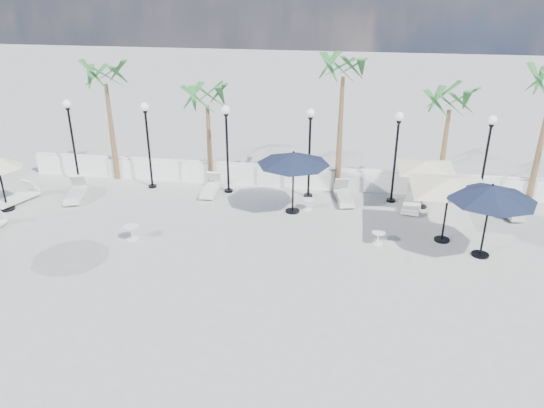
# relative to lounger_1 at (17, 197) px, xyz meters

# --- Properties ---
(ground) EXTENTS (100.00, 100.00, 0.00)m
(ground) POSITION_rel_lounger_1_xyz_m (11.99, -4.05, -0.24)
(ground) COLOR gray
(ground) RESTS_ON ground
(balustrade) EXTENTS (26.00, 0.30, 1.01)m
(balustrade) POSITION_rel_lounger_1_xyz_m (11.99, 3.45, 0.23)
(balustrade) COLOR white
(balustrade) RESTS_ON ground
(lamppost_0) EXTENTS (0.36, 0.36, 3.84)m
(lamppost_0) POSITION_rel_lounger_1_xyz_m (1.49, 2.45, 2.25)
(lamppost_0) COLOR black
(lamppost_0) RESTS_ON ground
(lamppost_1) EXTENTS (0.36, 0.36, 3.84)m
(lamppost_1) POSITION_rel_lounger_1_xyz_m (4.99, 2.45, 2.25)
(lamppost_1) COLOR black
(lamppost_1) RESTS_ON ground
(lamppost_2) EXTENTS (0.36, 0.36, 3.84)m
(lamppost_2) POSITION_rel_lounger_1_xyz_m (8.49, 2.45, 2.25)
(lamppost_2) COLOR black
(lamppost_2) RESTS_ON ground
(lamppost_3) EXTENTS (0.36, 0.36, 3.84)m
(lamppost_3) POSITION_rel_lounger_1_xyz_m (11.99, 2.45, 2.25)
(lamppost_3) COLOR black
(lamppost_3) RESTS_ON ground
(lamppost_4) EXTENTS (0.36, 0.36, 3.84)m
(lamppost_4) POSITION_rel_lounger_1_xyz_m (15.49, 2.45, 2.25)
(lamppost_4) COLOR black
(lamppost_4) RESTS_ON ground
(lamppost_5) EXTENTS (0.36, 0.36, 3.84)m
(lamppost_5) POSITION_rel_lounger_1_xyz_m (18.99, 2.45, 2.25)
(lamppost_5) COLOR black
(lamppost_5) RESTS_ON ground
(palm_0) EXTENTS (2.60, 2.60, 5.50)m
(palm_0) POSITION_rel_lounger_1_xyz_m (2.99, 3.25, 4.29)
(palm_0) COLOR brown
(palm_0) RESTS_ON ground
(palm_1) EXTENTS (2.60, 2.60, 4.70)m
(palm_1) POSITION_rel_lounger_1_xyz_m (7.49, 3.25, 3.51)
(palm_1) COLOR brown
(palm_1) RESTS_ON ground
(palm_2) EXTENTS (2.60, 2.60, 6.10)m
(palm_2) POSITION_rel_lounger_1_xyz_m (13.19, 3.25, 4.88)
(palm_2) COLOR brown
(palm_2) RESTS_ON ground
(palm_3) EXTENTS (2.60, 2.60, 4.90)m
(palm_3) POSITION_rel_lounger_1_xyz_m (17.49, 3.25, 3.71)
(palm_3) COLOR brown
(palm_3) RESTS_ON ground
(lounger_1) EXTENTS (1.22, 2.00, 0.71)m
(lounger_1) POSITION_rel_lounger_1_xyz_m (0.00, 0.00, 0.00)
(lounger_1) COLOR silver
(lounger_1) RESTS_ON ground
(lounger_2) EXTENTS (1.14, 2.06, 0.74)m
(lounger_2) POSITION_rel_lounger_1_xyz_m (2.22, 0.75, 0.01)
(lounger_2) COLOR silver
(lounger_2) RESTS_ON ground
(lounger_3) EXTENTS (0.65, 1.87, 0.70)m
(lounger_3) POSITION_rel_lounger_1_xyz_m (7.76, 2.18, -0.01)
(lounger_3) COLOR silver
(lounger_3) RESTS_ON ground
(lounger_4) EXTENTS (1.10, 2.23, 0.80)m
(lounger_4) POSITION_rel_lounger_1_xyz_m (16.32, 1.96, 0.03)
(lounger_4) COLOR silver
(lounger_4) RESTS_ON ground
(lounger_5) EXTENTS (0.75, 1.68, 0.61)m
(lounger_5) POSITION_rel_lounger_1_xyz_m (20.09, 1.76, -0.04)
(lounger_5) COLOR silver
(lounger_5) RESTS_ON ground
(lounger_6) EXTENTS (0.98, 1.99, 0.71)m
(lounger_6) POSITION_rel_lounger_1_xyz_m (13.52, 2.18, -0.00)
(lounger_6) COLOR silver
(lounger_6) RESTS_ON ground
(lounger_7) EXTENTS (1.18, 2.03, 0.73)m
(lounger_7) POSITION_rel_lounger_1_xyz_m (20.18, 2.18, 0.00)
(lounger_7) COLOR silver
(lounger_7) RESTS_ON ground
(side_table_0) EXTENTS (0.55, 0.55, 0.53)m
(side_table_0) POSITION_rel_lounger_1_xyz_m (6.05, -2.43, 0.08)
(side_table_0) COLOR silver
(side_table_0) RESTS_ON ground
(side_table_1) EXTENTS (0.47, 0.47, 0.45)m
(side_table_1) POSITION_rel_lounger_1_xyz_m (12.10, 1.11, 0.03)
(side_table_1) COLOR silver
(side_table_1) RESTS_ON ground
(side_table_2) EXTENTS (0.47, 0.47, 0.46)m
(side_table_2) POSITION_rel_lounger_1_xyz_m (14.83, -1.43, 0.04)
(side_table_2) COLOR silver
(side_table_2) RESTS_ON ground
(parasol_navy_mid) EXTENTS (2.87, 2.87, 2.57)m
(parasol_navy_mid) POSITION_rel_lounger_1_xyz_m (11.51, 0.81, 2.02)
(parasol_navy_mid) COLOR black
(parasol_navy_mid) RESTS_ON ground
(parasol_navy_right) EXTENTS (2.96, 2.96, 2.65)m
(parasol_navy_right) POSITION_rel_lounger_1_xyz_m (18.27, -1.76, 2.09)
(parasol_navy_right) COLOR black
(parasol_navy_right) RESTS_ON ground
(parasol_cream_sq_a) EXTENTS (4.36, 4.36, 2.14)m
(parasol_cream_sq_a) POSITION_rel_lounger_1_xyz_m (16.69, 2.06, 1.74)
(parasol_cream_sq_a) COLOR black
(parasol_cream_sq_a) RESTS_ON ground
(parasol_cream_sq_b) EXTENTS (5.19, 5.19, 2.60)m
(parasol_cream_sq_b) POSITION_rel_lounger_1_xyz_m (17.12, -0.83, 2.16)
(parasol_cream_sq_b) COLOR black
(parasol_cream_sq_b) RESTS_ON ground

